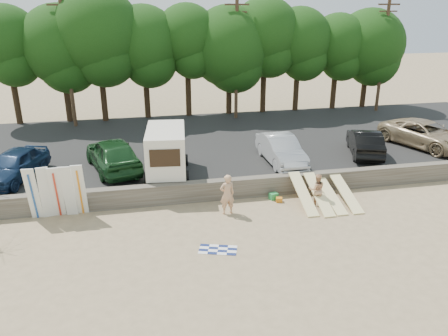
# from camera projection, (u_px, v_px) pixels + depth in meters

# --- Properties ---
(ground) EXTENTS (120.00, 120.00, 0.00)m
(ground) POSITION_uv_depth(u_px,v_px,m) (274.00, 223.00, 19.34)
(ground) COLOR tan
(ground) RESTS_ON ground
(seawall) EXTENTS (44.00, 0.50, 1.00)m
(seawall) POSITION_uv_depth(u_px,v_px,m) (256.00, 186.00, 21.91)
(seawall) COLOR #6B6356
(seawall) RESTS_ON ground
(parking_lot) EXTENTS (44.00, 14.50, 0.70)m
(parking_lot) POSITION_uv_depth(u_px,v_px,m) (225.00, 145.00, 28.82)
(parking_lot) COLOR #282828
(parking_lot) RESTS_ON ground
(treeline) EXTENTS (33.07, 6.69, 9.63)m
(treeline) POSITION_uv_depth(u_px,v_px,m) (201.00, 41.00, 33.02)
(treeline) COLOR #382616
(treeline) RESTS_ON parking_lot
(utility_poles) EXTENTS (25.80, 0.26, 9.00)m
(utility_poles) POSITION_uv_depth(u_px,v_px,m) (236.00, 56.00, 32.42)
(utility_poles) COLOR #473321
(utility_poles) RESTS_ON parking_lot
(box_trailer) EXTENTS (2.53, 4.03, 2.45)m
(box_trailer) POSITION_uv_depth(u_px,v_px,m) (166.00, 149.00, 22.42)
(box_trailer) COLOR silver
(box_trailer) RESTS_ON parking_lot
(car_0) EXTENTS (3.23, 4.95, 1.57)m
(car_0) POSITION_uv_depth(u_px,v_px,m) (14.00, 165.00, 21.94)
(car_0) COLOR #122541
(car_0) RESTS_ON parking_lot
(car_1) EXTENTS (3.45, 5.63, 1.79)m
(car_1) POSITION_uv_depth(u_px,v_px,m) (113.00, 154.00, 23.21)
(car_1) COLOR #153B1A
(car_1) RESTS_ON parking_lot
(car_2) EXTENTS (1.73, 4.69, 1.53)m
(car_2) POSITION_uv_depth(u_px,v_px,m) (281.00, 150.00, 24.32)
(car_2) COLOR #ABACB1
(car_2) RESTS_ON parking_lot
(car_3) EXTENTS (3.01, 4.81, 1.50)m
(car_3) POSITION_uv_depth(u_px,v_px,m) (365.00, 142.00, 25.67)
(car_3) COLOR black
(car_3) RESTS_ON parking_lot
(car_4) EXTENTS (4.44, 6.27, 1.59)m
(car_4) POSITION_uv_depth(u_px,v_px,m) (425.00, 134.00, 27.03)
(car_4) COLOR #9B8462
(car_4) RESTS_ON parking_lot
(surfboard_upright_0) EXTENTS (0.51, 0.61, 2.56)m
(surfboard_upright_0) POSITION_uv_depth(u_px,v_px,m) (33.00, 194.00, 19.15)
(surfboard_upright_0) COLOR white
(surfboard_upright_0) RESTS_ON ground
(surfboard_upright_1) EXTENTS (0.57, 0.61, 2.57)m
(surfboard_upright_1) POSITION_uv_depth(u_px,v_px,m) (46.00, 193.00, 19.27)
(surfboard_upright_1) COLOR white
(surfboard_upright_1) RESTS_ON ground
(surfboard_upright_2) EXTENTS (0.53, 0.71, 2.54)m
(surfboard_upright_2) POSITION_uv_depth(u_px,v_px,m) (57.00, 192.00, 19.35)
(surfboard_upright_2) COLOR white
(surfboard_upright_2) RESTS_ON ground
(surfboard_upright_3) EXTENTS (0.54, 0.65, 2.55)m
(surfboard_upright_3) POSITION_uv_depth(u_px,v_px,m) (68.00, 191.00, 19.42)
(surfboard_upright_3) COLOR white
(surfboard_upright_3) RESTS_ON ground
(surfboard_upright_4) EXTENTS (0.50, 0.60, 2.56)m
(surfboard_upright_4) POSITION_uv_depth(u_px,v_px,m) (80.00, 190.00, 19.57)
(surfboard_upright_4) COLOR white
(surfboard_upright_4) RESTS_ON ground
(surfboard_low_0) EXTENTS (0.56, 2.82, 1.16)m
(surfboard_low_0) POSITION_uv_depth(u_px,v_px,m) (303.00, 193.00, 20.91)
(surfboard_low_0) COLOR #F9E69D
(surfboard_low_0) RESTS_ON ground
(surfboard_low_1) EXTENTS (0.56, 2.83, 1.12)m
(surfboard_low_1) POSITION_uv_depth(u_px,v_px,m) (319.00, 194.00, 20.89)
(surfboard_low_1) COLOR #F9E69D
(surfboard_low_1) RESTS_ON ground
(surfboard_low_2) EXTENTS (0.56, 2.92, 0.83)m
(surfboard_low_2) POSITION_uv_depth(u_px,v_px,m) (330.00, 195.00, 21.15)
(surfboard_low_2) COLOR #F9E69D
(surfboard_low_2) RESTS_ON ground
(surfboard_low_3) EXTENTS (0.56, 2.89, 0.95)m
(surfboard_low_3) POSITION_uv_depth(u_px,v_px,m) (346.00, 193.00, 21.24)
(surfboard_low_3) COLOR #F9E69D
(surfboard_low_3) RESTS_ON ground
(beachgoer_a) EXTENTS (0.76, 0.55, 1.93)m
(beachgoer_a) POSITION_uv_depth(u_px,v_px,m) (227.00, 194.00, 19.87)
(beachgoer_a) COLOR tan
(beachgoer_a) RESTS_ON ground
(beachgoer_b) EXTENTS (0.88, 0.75, 1.58)m
(beachgoer_b) POSITION_uv_depth(u_px,v_px,m) (317.00, 189.00, 20.82)
(beachgoer_b) COLOR tan
(beachgoer_b) RESTS_ON ground
(cooler) EXTENTS (0.45, 0.39, 0.32)m
(cooler) POSITION_uv_depth(u_px,v_px,m) (273.00, 196.00, 21.62)
(cooler) COLOR green
(cooler) RESTS_ON ground
(gear_bag) EXTENTS (0.35, 0.31, 0.22)m
(gear_bag) POSITION_uv_depth(u_px,v_px,m) (279.00, 200.00, 21.35)
(gear_bag) COLOR orange
(gear_bag) RESTS_ON ground
(beach_towel) EXTENTS (1.88, 1.88, 0.00)m
(beach_towel) POSITION_uv_depth(u_px,v_px,m) (218.00, 250.00, 17.24)
(beach_towel) COLOR white
(beach_towel) RESTS_ON ground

